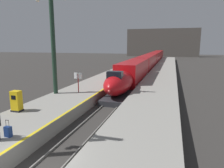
# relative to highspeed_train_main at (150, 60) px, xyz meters

# --- Properties ---
(platform_left) EXTENTS (4.80, 110.00, 1.05)m
(platform_left) POSITION_rel_highspeed_train_main_xyz_m (-4.05, -23.77, -1.44)
(platform_left) COLOR gray
(platform_left) RESTS_ON ground
(platform_right) EXTENTS (4.80, 110.00, 1.05)m
(platform_right) POSITION_rel_highspeed_train_main_xyz_m (4.05, -23.77, -1.44)
(platform_right) COLOR gray
(platform_right) RESTS_ON ground
(platform_left_safety_stripe) EXTENTS (0.20, 107.80, 0.01)m
(platform_left_safety_stripe) POSITION_rel_highspeed_train_main_xyz_m (-1.77, -23.77, -0.92)
(platform_left_safety_stripe) COLOR yellow
(platform_left_safety_stripe) RESTS_ON platform_left
(rail_main_left) EXTENTS (0.08, 110.00, 0.12)m
(rail_main_left) POSITION_rel_highspeed_train_main_xyz_m (-0.75, -21.02, -1.91)
(rail_main_left) COLOR slate
(rail_main_left) RESTS_ON ground
(rail_main_right) EXTENTS (0.08, 110.00, 0.12)m
(rail_main_right) POSITION_rel_highspeed_train_main_xyz_m (0.75, -21.02, -1.91)
(rail_main_right) COLOR slate
(rail_main_right) RESTS_ON ground
(highspeed_train_main) EXTENTS (2.92, 76.06, 3.60)m
(highspeed_train_main) POSITION_rel_highspeed_train_main_xyz_m (0.00, 0.00, 0.00)
(highspeed_train_main) COLOR #B20F14
(highspeed_train_main) RESTS_ON ground
(station_column_mid) EXTENTS (4.00, 0.68, 10.30)m
(station_column_mid) POSITION_rel_highspeed_train_main_xyz_m (-5.90, -37.12, 5.19)
(station_column_mid) COLOR #1E3828
(station_column_mid) RESTS_ON platform_left
(rolling_suitcase) EXTENTS (0.40, 0.22, 0.98)m
(rolling_suitcase) POSITION_rel_highspeed_train_main_xyz_m (-2.81, -46.97, -0.61)
(rolling_suitcase) COLOR navy
(rolling_suitcase) RESTS_ON platform_left
(ticket_machine_yellow) EXTENTS (0.76, 0.62, 1.60)m
(ticket_machine_yellow) POSITION_rel_highspeed_train_main_xyz_m (-5.55, -43.15, -0.18)
(ticket_machine_yellow) COLOR yellow
(ticket_machine_yellow) RESTS_ON platform_left
(departure_info_board) EXTENTS (0.90, 0.10, 2.12)m
(departure_info_board) POSITION_rel_highspeed_train_main_xyz_m (-3.81, -36.00, 0.59)
(departure_info_board) COLOR maroon
(departure_info_board) RESTS_ON platform_left
(terminus_back_wall) EXTENTS (36.00, 2.00, 14.00)m
(terminus_back_wall) POSITION_rel_highspeed_train_main_xyz_m (0.00, 53.48, 5.03)
(terminus_back_wall) COLOR #4C4742
(terminus_back_wall) RESTS_ON ground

